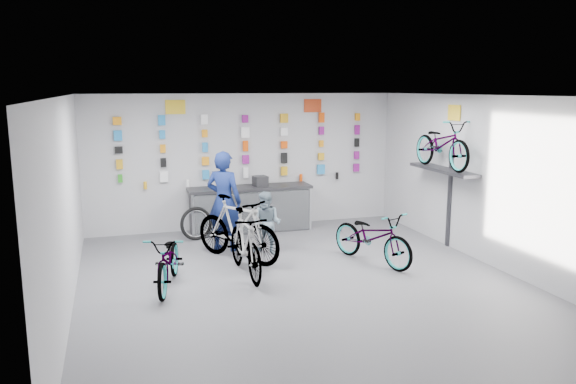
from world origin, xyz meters
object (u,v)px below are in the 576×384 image
object	(u,v)px
bike_center	(245,244)
bike_left	(169,260)
bike_right	(373,237)
clerk	(224,201)
counter	(250,210)
bike_service	(237,229)
customer	(267,223)

from	to	relation	value
bike_center	bike_left	bearing A→B (deg)	-173.10
bike_left	bike_right	size ratio (longest dim) A/B	0.92
bike_center	clerk	size ratio (longest dim) A/B	0.95
counter	bike_service	distance (m)	2.14
customer	bike_service	bearing A→B (deg)	-119.94
bike_center	bike_right	bearing A→B (deg)	-2.23
bike_right	bike_center	bearing A→B (deg)	158.71
bike_center	customer	bearing A→B (deg)	56.25
clerk	bike_center	bearing A→B (deg)	127.54
bike_center	bike_service	size ratio (longest dim) A/B	0.93
bike_left	bike_center	distance (m)	1.30
bike_left	clerk	size ratio (longest dim) A/B	0.88
bike_service	customer	size ratio (longest dim) A/B	1.66
bike_center	bike_service	xyz separation A→B (m)	(0.06, 0.88, 0.04)
bike_right	customer	world-z (taller)	customer
bike_left	bike_service	distance (m)	1.73
clerk	bike_service	bearing A→B (deg)	133.58
bike_left	customer	xyz separation A→B (m)	(1.96, 1.31, 0.15)
bike_left	bike_right	bearing A→B (deg)	17.99
bike_right	bike_service	xyz separation A→B (m)	(-2.28, 0.89, 0.11)
bike_right	bike_left	bearing A→B (deg)	161.95
counter	bike_service	xyz separation A→B (m)	(-0.73, -2.00, 0.11)
bike_right	clerk	distance (m)	2.93
bike_right	customer	bearing A→B (deg)	125.05
counter	clerk	distance (m)	1.58
bike_right	clerk	size ratio (longest dim) A/B	0.95
bike_right	counter	bearing A→B (deg)	97.05
clerk	customer	bearing A→B (deg)	-179.86
counter	bike_center	size ratio (longest dim) A/B	1.46
bike_right	bike_service	distance (m)	2.45
clerk	counter	bearing A→B (deg)	-86.89
bike_left	bike_right	world-z (taller)	bike_right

